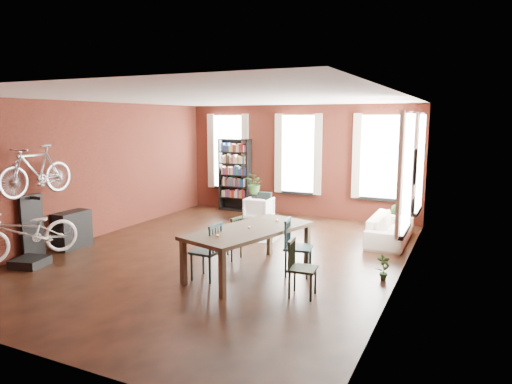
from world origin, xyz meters
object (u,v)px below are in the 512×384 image
Objects in this scene: bike_trainer at (30,262)px; plant_stand at (255,205)px; white_armchair at (259,208)px; console_table at (72,230)px; dining_chair_a at (206,251)px; dining_table at (249,251)px; dining_chair_c at (303,268)px; bicycle_floor at (25,209)px; dining_chair_d at (298,247)px; dining_chair_b at (230,238)px; bookshelf at (235,175)px; cream_sofa at (390,224)px.

plant_stand is (1.98, 5.86, 0.26)m from bike_trainer.
white_armchair is 6.02m from bike_trainer.
console_table reaches higher than bike_trainer.
dining_table is at bearing 136.62° from dining_chair_a.
dining_chair_a is 1.81m from dining_chair_c.
dining_chair_a is 5.20m from plant_stand.
dining_chair_c is at bearing 28.78° from bicycle_floor.
dining_chair_d is (1.39, 0.89, 0.01)m from dining_chair_a.
dining_chair_d is 4.59m from white_armchair.
dining_chair_d is at bearing 85.27° from dining_chair_b.
bicycle_floor reaches higher than dining_chair_d.
bike_trainer is 0.83× the size of plant_stand.
dining_table is 4.31m from bicycle_floor.
dining_chair_d is at bearing 121.09° from white_armchair.
dining_chair_b is at bearing 69.14° from dining_chair_d.
dining_chair_a is at bearing 101.09° from white_armchair.
dining_table is at bearing 57.59° from dining_chair_c.
plant_stand is at bearing -48.91° from white_armchair.
bicycle_floor is at bearing 92.63° from dining_chair_c.
dining_table is 2.47× the size of dining_chair_a.
dining_chair_d is 4.99m from plant_stand.
dining_chair_b is 0.85× the size of dining_chair_d.
white_armchair is 1.05× the size of plant_stand.
bookshelf reaches higher than console_table.
bicycle_floor is at bearing 100.75° from dining_chair_d.
bookshelf is at bearing 81.32° from bike_trainer.
dining_chair_c is 0.90× the size of dining_chair_d.
dining_chair_d is 0.49× the size of cream_sofa.
dining_chair_a is 4.69m from cream_sofa.
dining_table is at bearing 109.89° from white_armchair.
bicycle_floor is (-3.24, -2.09, 0.69)m from dining_chair_b.
bookshelf reaches higher than cream_sofa.
bookshelf is (-2.99, 5.08, 0.68)m from dining_table.
dining_chair_b is 0.45× the size of bicycle_floor.
bookshelf is 3.91× the size of bike_trainer.
plant_stand is (-3.26, 5.03, -0.12)m from dining_chair_c.
dining_chair_c is at bearing -57.08° from plant_stand.
dining_chair_a reaches higher than console_table.
plant_stand is at bearing 26.50° from dining_chair_c.
dining_chair_a is 1.66m from dining_chair_d.
dining_chair_c is 5.35m from bicycle_floor.
cream_sofa is at bearing -14.74° from plant_stand.
dining_chair_b reaches higher than bike_trainer.
white_armchair is at bearing 87.50° from bicycle_floor.
console_table is at bearing 56.25° from white_armchair.
console_table is at bearing 102.16° from bike_trainer.
cream_sofa reaches higher than plant_stand.
dining_chair_b is 1.22× the size of white_armchair.
console_table is at bearing 78.57° from dining_chair_c.
bookshelf reaches higher than plant_stand.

